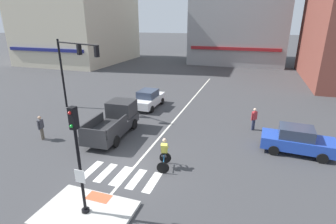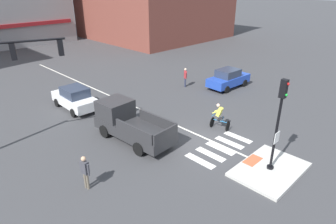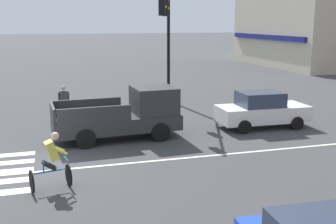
{
  "view_description": "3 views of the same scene",
  "coord_description": "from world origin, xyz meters",
  "px_view_note": "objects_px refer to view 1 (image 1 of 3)",
  "views": [
    {
      "loc": [
        5.96,
        -10.86,
        7.58
      ],
      "look_at": [
        0.54,
        5.22,
        1.51
      ],
      "focal_mm": 27.46,
      "sensor_mm": 36.0,
      "label": 1
    },
    {
      "loc": [
        -11.89,
        -8.71,
        8.52
      ],
      "look_at": [
        -0.04,
        3.26,
        0.92
      ],
      "focal_mm": 31.08,
      "sensor_mm": 36.0,
      "label": 2
    },
    {
      "loc": [
        13.66,
        0.72,
        4.76
      ],
      "look_at": [
        -0.8,
        4.86,
        1.46
      ],
      "focal_mm": 44.59,
      "sensor_mm": 36.0,
      "label": 3
    }
  ],
  "objects_px": {
    "traffic_light_mast": "(72,62)",
    "signal_pole": "(78,153)",
    "pickup_truck_charcoal_westbound_near": "(115,121)",
    "car_white_westbound_far": "(148,99)",
    "pedestrian_at_curb_left": "(41,126)",
    "pedestrian_waiting_far_side": "(254,117)",
    "cyclist": "(164,153)",
    "car_blue_cross_right": "(297,140)"
  },
  "relations": [
    {
      "from": "traffic_light_mast",
      "to": "signal_pole",
      "type": "bearing_deg",
      "value": -51.85
    },
    {
      "from": "signal_pole",
      "to": "pickup_truck_charcoal_westbound_near",
      "type": "relative_size",
      "value": 0.87
    },
    {
      "from": "signal_pole",
      "to": "car_white_westbound_far",
      "type": "bearing_deg",
      "value": 102.04
    },
    {
      "from": "pedestrian_at_curb_left",
      "to": "pedestrian_waiting_far_side",
      "type": "height_order",
      "value": "same"
    },
    {
      "from": "cyclist",
      "to": "pickup_truck_charcoal_westbound_near",
      "type": "bearing_deg",
      "value": 146.79
    },
    {
      "from": "signal_pole",
      "to": "traffic_light_mast",
      "type": "bearing_deg",
      "value": 128.15
    },
    {
      "from": "cyclist",
      "to": "pedestrian_at_curb_left",
      "type": "distance_m",
      "value": 8.96
    },
    {
      "from": "pedestrian_waiting_far_side",
      "to": "car_blue_cross_right",
      "type": "bearing_deg",
      "value": -47.56
    },
    {
      "from": "car_blue_cross_right",
      "to": "pedestrian_waiting_far_side",
      "type": "height_order",
      "value": "pedestrian_waiting_far_side"
    },
    {
      "from": "signal_pole",
      "to": "cyclist",
      "type": "distance_m",
      "value": 5.24
    },
    {
      "from": "traffic_light_mast",
      "to": "pedestrian_waiting_far_side",
      "type": "distance_m",
      "value": 15.19
    },
    {
      "from": "traffic_light_mast",
      "to": "car_blue_cross_right",
      "type": "relative_size",
      "value": 1.46
    },
    {
      "from": "car_blue_cross_right",
      "to": "pickup_truck_charcoal_westbound_near",
      "type": "distance_m",
      "value": 11.74
    },
    {
      "from": "car_blue_cross_right",
      "to": "pedestrian_waiting_far_side",
      "type": "xyz_separation_m",
      "value": [
        -2.52,
        2.75,
        0.17
      ]
    },
    {
      "from": "cyclist",
      "to": "pedestrian_waiting_far_side",
      "type": "relative_size",
      "value": 1.01
    },
    {
      "from": "pedestrian_at_curb_left",
      "to": "signal_pole",
      "type": "bearing_deg",
      "value": -36.11
    },
    {
      "from": "signal_pole",
      "to": "traffic_light_mast",
      "type": "xyz_separation_m",
      "value": [
        -8.49,
        10.8,
        1.39
      ]
    },
    {
      "from": "pickup_truck_charcoal_westbound_near",
      "to": "pedestrian_waiting_far_side",
      "type": "bearing_deg",
      "value": 22.52
    },
    {
      "from": "pedestrian_at_curb_left",
      "to": "pedestrian_waiting_far_side",
      "type": "relative_size",
      "value": 1.0
    },
    {
      "from": "signal_pole",
      "to": "car_white_westbound_far",
      "type": "xyz_separation_m",
      "value": [
        -2.93,
        13.72,
        -2.08
      ]
    },
    {
      "from": "pickup_truck_charcoal_westbound_near",
      "to": "car_white_westbound_far",
      "type": "bearing_deg",
      "value": 90.71
    },
    {
      "from": "car_blue_cross_right",
      "to": "car_white_westbound_far",
      "type": "height_order",
      "value": "same"
    },
    {
      "from": "traffic_light_mast",
      "to": "car_white_westbound_far",
      "type": "distance_m",
      "value": 7.17
    },
    {
      "from": "signal_pole",
      "to": "pickup_truck_charcoal_westbound_near",
      "type": "distance_m",
      "value": 8.29
    },
    {
      "from": "traffic_light_mast",
      "to": "car_blue_cross_right",
      "type": "distance_m",
      "value": 17.81
    },
    {
      "from": "traffic_light_mast",
      "to": "pedestrian_at_curb_left",
      "type": "relative_size",
      "value": 3.65
    },
    {
      "from": "car_white_westbound_far",
      "to": "cyclist",
      "type": "distance_m",
      "value": 10.43
    },
    {
      "from": "traffic_light_mast",
      "to": "pedestrian_waiting_far_side",
      "type": "bearing_deg",
      "value": 2.13
    },
    {
      "from": "pickup_truck_charcoal_westbound_near",
      "to": "pedestrian_at_curb_left",
      "type": "height_order",
      "value": "pickup_truck_charcoal_westbound_near"
    },
    {
      "from": "traffic_light_mast",
      "to": "pickup_truck_charcoal_westbound_near",
      "type": "xyz_separation_m",
      "value": [
        5.64,
        -3.25,
        -3.31
      ]
    },
    {
      "from": "cyclist",
      "to": "pedestrian_at_curb_left",
      "type": "height_order",
      "value": "cyclist"
    },
    {
      "from": "signal_pole",
      "to": "traffic_light_mast",
      "type": "relative_size",
      "value": 0.75
    },
    {
      "from": "signal_pole",
      "to": "car_white_westbound_far",
      "type": "relative_size",
      "value": 1.1
    },
    {
      "from": "car_white_westbound_far",
      "to": "pedestrian_waiting_far_side",
      "type": "height_order",
      "value": "pedestrian_waiting_far_side"
    },
    {
      "from": "signal_pole",
      "to": "car_blue_cross_right",
      "type": "bearing_deg",
      "value": 44.2
    },
    {
      "from": "pickup_truck_charcoal_westbound_near",
      "to": "cyclist",
      "type": "height_order",
      "value": "pickup_truck_charcoal_westbound_near"
    },
    {
      "from": "signal_pole",
      "to": "cyclist",
      "type": "height_order",
      "value": "signal_pole"
    },
    {
      "from": "traffic_light_mast",
      "to": "car_white_westbound_far",
      "type": "xyz_separation_m",
      "value": [
        5.56,
        2.91,
        -3.47
      ]
    },
    {
      "from": "car_white_westbound_far",
      "to": "pedestrian_at_curb_left",
      "type": "height_order",
      "value": "pedestrian_at_curb_left"
    },
    {
      "from": "car_white_westbound_far",
      "to": "signal_pole",
      "type": "bearing_deg",
      "value": -77.96
    },
    {
      "from": "signal_pole",
      "to": "pedestrian_waiting_far_side",
      "type": "relative_size",
      "value": 2.72
    },
    {
      "from": "cyclist",
      "to": "car_blue_cross_right",
      "type": "bearing_deg",
      "value": 30.69
    }
  ]
}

